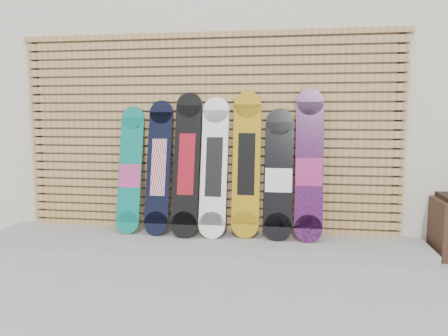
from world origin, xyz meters
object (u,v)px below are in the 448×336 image
(snowboard_2, at_px, (187,164))
(snowboard_4, at_px, (246,164))
(snowboard_1, at_px, (159,167))
(snowboard_5, at_px, (279,175))
(snowboard_3, at_px, (214,167))
(snowboard_0, at_px, (130,170))
(snowboard_6, at_px, (309,166))

(snowboard_2, height_order, snowboard_4, snowboard_4)
(snowboard_1, distance_m, snowboard_5, 1.30)
(snowboard_4, distance_m, snowboard_5, 0.36)
(snowboard_2, xyz_separation_m, snowboard_3, (0.30, 0.01, -0.03))
(snowboard_0, relative_size, snowboard_4, 0.90)
(snowboard_2, relative_size, snowboard_6, 0.98)
(snowboard_6, bearing_deg, snowboard_0, 179.61)
(snowboard_1, distance_m, snowboard_4, 0.96)
(snowboard_0, height_order, snowboard_6, snowboard_6)
(snowboard_0, bearing_deg, snowboard_5, -0.33)
(snowboard_5, bearing_deg, snowboard_2, -178.83)
(snowboard_5, bearing_deg, snowboard_6, -0.68)
(snowboard_6, bearing_deg, snowboard_3, -179.82)
(snowboard_2, xyz_separation_m, snowboard_5, (0.98, 0.02, -0.10))
(snowboard_1, xyz_separation_m, snowboard_6, (1.61, -0.01, 0.05))
(snowboard_2, bearing_deg, snowboard_3, 2.55)
(snowboard_2, distance_m, snowboard_3, 0.30)
(snowboard_0, bearing_deg, snowboard_1, -1.00)
(snowboard_4, relative_size, snowboard_6, 0.99)
(snowboard_1, xyz_separation_m, snowboard_5, (1.30, -0.00, -0.05))
(snowboard_3, xyz_separation_m, snowboard_5, (0.68, 0.01, -0.07))
(snowboard_3, bearing_deg, snowboard_2, -177.45)
(snowboard_3, bearing_deg, snowboard_4, 5.86)
(snowboard_1, distance_m, snowboard_6, 1.61)
(snowboard_0, relative_size, snowboard_6, 0.88)
(snowboard_0, bearing_deg, snowboard_4, 0.84)
(snowboard_3, height_order, snowboard_5, snowboard_3)
(snowboard_4, xyz_separation_m, snowboard_6, (0.65, -0.03, -0.00))
(snowboard_0, distance_m, snowboard_1, 0.33)
(snowboard_2, height_order, snowboard_3, snowboard_2)
(snowboard_0, distance_m, snowboard_2, 0.65)
(snowboard_1, height_order, snowboard_2, snowboard_2)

